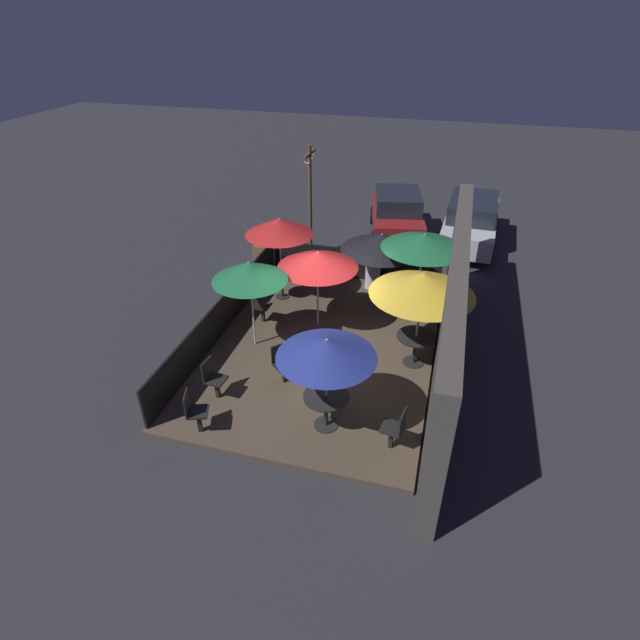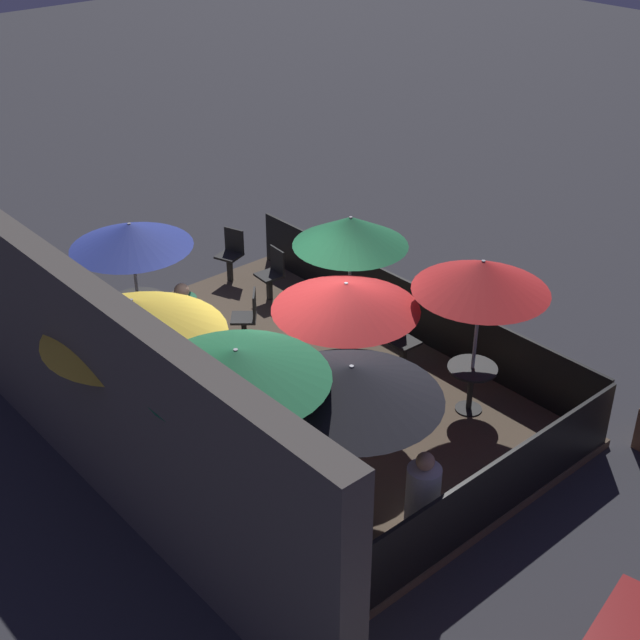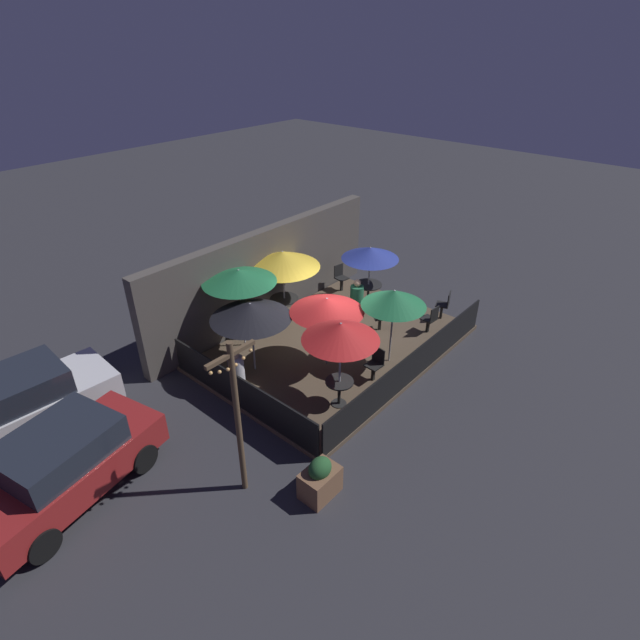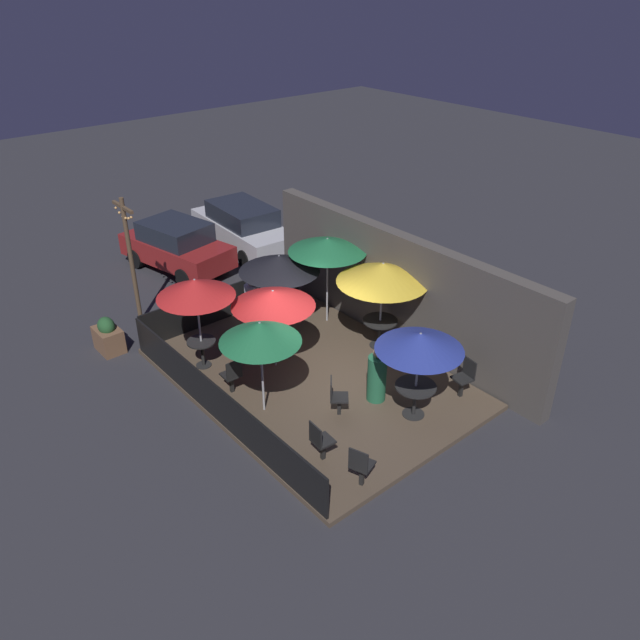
# 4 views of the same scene
# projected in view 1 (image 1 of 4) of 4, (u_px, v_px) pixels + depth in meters

# --- Properties ---
(ground_plane) EXTENTS (60.00, 60.00, 0.00)m
(ground_plane) POSITION_uv_depth(u_px,v_px,m) (323.00, 350.00, 12.37)
(ground_plane) COLOR #2D2D33
(patio_deck) EXTENTS (7.58, 5.34, 0.12)m
(patio_deck) POSITION_uv_depth(u_px,v_px,m) (323.00, 348.00, 12.34)
(patio_deck) COLOR brown
(patio_deck) RESTS_ON ground_plane
(building_wall) EXTENTS (9.18, 0.36, 3.03)m
(building_wall) POSITION_uv_depth(u_px,v_px,m) (451.00, 314.00, 10.90)
(building_wall) COLOR #4C4742
(building_wall) RESTS_ON ground_plane
(fence_front) EXTENTS (7.38, 0.05, 0.95)m
(fence_front) POSITION_uv_depth(u_px,v_px,m) (223.00, 314.00, 12.64)
(fence_front) COLOR black
(fence_front) RESTS_ON patio_deck
(fence_side_left) EXTENTS (0.05, 5.14, 0.95)m
(fence_side_left) POSITION_uv_depth(u_px,v_px,m) (355.00, 264.00, 15.09)
(fence_side_left) COLOR black
(fence_side_left) RESTS_ON patio_deck
(patio_umbrella_0) EXTENTS (1.87, 1.87, 2.09)m
(patio_umbrella_0) POSITION_uv_depth(u_px,v_px,m) (327.00, 348.00, 8.98)
(patio_umbrella_0) COLOR #B2B2B7
(patio_umbrella_0) RESTS_ON patio_deck
(patio_umbrella_1) EXTENTS (1.85, 1.85, 2.37)m
(patio_umbrella_1) POSITION_uv_depth(u_px,v_px,m) (279.00, 226.00, 13.21)
(patio_umbrella_1) COLOR #B2B2B7
(patio_umbrella_1) RESTS_ON patio_deck
(patio_umbrella_2) EXTENTS (2.29, 2.29, 2.35)m
(patio_umbrella_2) POSITION_uv_depth(u_px,v_px,m) (423.00, 284.00, 10.60)
(patio_umbrella_2) COLOR #B2B2B7
(patio_umbrella_2) RESTS_ON patio_deck
(patio_umbrella_3) EXTENTS (2.00, 2.00, 2.07)m
(patio_umbrella_3) POSITION_uv_depth(u_px,v_px,m) (318.00, 260.00, 12.12)
(patio_umbrella_3) COLOR #B2B2B7
(patio_umbrella_3) RESTS_ON patio_deck
(patio_umbrella_4) EXTENTS (1.75, 1.75, 2.24)m
(patio_umbrella_4) POSITION_uv_depth(u_px,v_px,m) (249.00, 271.00, 11.30)
(patio_umbrella_4) COLOR #B2B2B7
(patio_umbrella_4) RESTS_ON patio_deck
(patio_umbrella_5) EXTENTS (2.09, 2.09, 2.46)m
(patio_umbrella_5) POSITION_uv_depth(u_px,v_px,m) (424.00, 241.00, 12.08)
(patio_umbrella_5) COLOR #B2B2B7
(patio_umbrella_5) RESTS_ON patio_deck
(patio_umbrella_6) EXTENTS (2.15, 2.15, 2.07)m
(patio_umbrella_6) POSITION_uv_depth(u_px,v_px,m) (381.00, 242.00, 13.07)
(patio_umbrella_6) COLOR #B2B2B7
(patio_umbrella_6) RESTS_ON patio_deck
(dining_table_0) EXTENTS (0.90, 0.90, 0.77)m
(dining_table_0) POSITION_uv_depth(u_px,v_px,m) (326.00, 402.00, 9.66)
(dining_table_0) COLOR black
(dining_table_0) RESTS_ON patio_deck
(dining_table_1) EXTENTS (0.70, 0.70, 0.72)m
(dining_table_1) POSITION_uv_depth(u_px,v_px,m) (282.00, 280.00, 14.06)
(dining_table_1) COLOR black
(dining_table_1) RESTS_ON patio_deck
(dining_table_2) EXTENTS (0.89, 0.89, 0.76)m
(dining_table_2) POSITION_uv_depth(u_px,v_px,m) (416.00, 341.00, 11.40)
(dining_table_2) COLOR black
(dining_table_2) RESTS_ON patio_deck
(patio_chair_0) EXTENTS (0.51, 0.51, 0.96)m
(patio_chair_0) POSITION_uv_depth(u_px,v_px,m) (194.00, 411.00, 9.57)
(patio_chair_0) COLOR black
(patio_chair_0) RESTS_ON patio_deck
(patio_chair_1) EXTENTS (0.56, 0.56, 0.90)m
(patio_chair_1) POSITION_uv_depth(u_px,v_px,m) (282.00, 362.00, 10.93)
(patio_chair_1) COLOR black
(patio_chair_1) RESTS_ON patio_deck
(patio_chair_2) EXTENTS (0.46, 0.46, 0.94)m
(patio_chair_2) POSITION_uv_depth(u_px,v_px,m) (396.00, 428.00, 9.20)
(patio_chair_2) COLOR black
(patio_chair_2) RESTS_ON patio_deck
(patio_chair_3) EXTENTS (0.42, 0.42, 0.93)m
(patio_chair_3) POSITION_uv_depth(u_px,v_px,m) (261.00, 306.00, 12.93)
(patio_chair_3) COLOR black
(patio_chair_3) RESTS_ON patio_deck
(patio_chair_4) EXTENTS (0.43, 0.43, 0.92)m
(patio_chair_4) POSITION_uv_depth(u_px,v_px,m) (213.00, 378.00, 10.46)
(patio_chair_4) COLOR black
(patio_chair_4) RESTS_ON patio_deck
(patron_0) EXTENTS (0.54, 0.54, 1.19)m
(patron_0) POSITION_uv_depth(u_px,v_px,m) (372.00, 271.00, 14.58)
(patron_0) COLOR silver
(patron_0) RESTS_ON patio_deck
(patron_1) EXTENTS (0.53, 0.53, 1.36)m
(patron_1) POSITION_uv_depth(u_px,v_px,m) (327.00, 371.00, 10.49)
(patron_1) COLOR #236642
(patron_1) RESTS_ON patio_deck
(planter_box) EXTENTS (0.81, 0.56, 0.97)m
(planter_box) POSITION_uv_depth(u_px,v_px,m) (265.00, 249.00, 16.42)
(planter_box) COLOR brown
(planter_box) RESTS_ON ground_plane
(light_post) EXTENTS (1.10, 0.12, 3.62)m
(light_post) POSITION_uv_depth(u_px,v_px,m) (310.00, 196.00, 16.00)
(light_post) COLOR brown
(light_post) RESTS_ON ground_plane
(parked_car_0) EXTENTS (4.11, 2.44, 1.62)m
(parked_car_0) POSITION_uv_depth(u_px,v_px,m) (397.00, 213.00, 18.03)
(parked_car_0) COLOR maroon
(parked_car_0) RESTS_ON ground_plane
(parked_car_1) EXTENTS (4.62, 1.98, 1.62)m
(parked_car_1) POSITION_uv_depth(u_px,v_px,m) (471.00, 220.00, 17.45)
(parked_car_1) COLOR silver
(parked_car_1) RESTS_ON ground_plane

